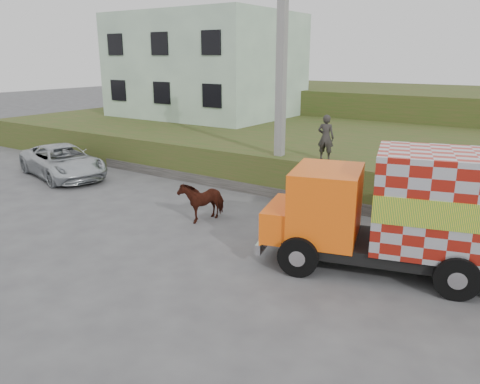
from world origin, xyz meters
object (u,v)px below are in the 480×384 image
Objects in this scene: suv at (63,161)px; utility_pole at (281,85)px; cargo_truck at (424,213)px; pedestrian at (326,138)px; cow at (202,200)px.

utility_pole is at bearing -57.68° from suv.
pedestrian is (-4.43, 4.23, 0.75)m from cargo_truck.
pedestrian reaches higher than cargo_truck.
suv is (-15.17, 1.04, -0.86)m from cargo_truck.
cargo_truck is 6.17m from pedestrian.
cargo_truck is 6.85m from cow.
utility_pole is 5.31× the size of cow.
suv reaches higher than cow.
cow is at bearing -99.11° from utility_pole.
pedestrian is (10.74, 3.19, 1.62)m from suv.
utility_pole is 1.61× the size of suv.
cow is (-0.62, -3.85, -3.44)m from utility_pole.
cow is at bearing -81.89° from suv.
utility_pole reaches higher than cargo_truck.
suv is at bearing -173.11° from cow.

